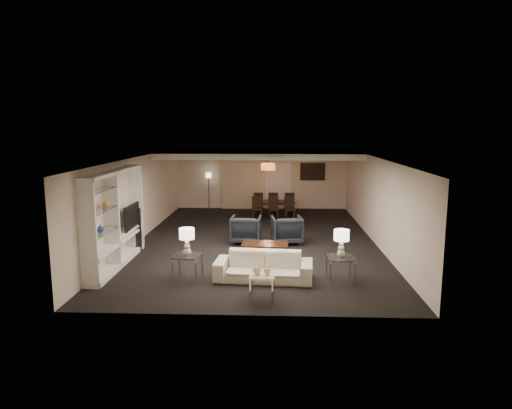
{
  "coord_description": "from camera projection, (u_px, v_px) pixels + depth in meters",
  "views": [
    {
      "loc": [
        0.55,
        -13.29,
        3.38
      ],
      "look_at": [
        0.0,
        0.0,
        1.1
      ],
      "focal_mm": 32.0,
      "sensor_mm": 36.0,
      "label": 1
    }
  ],
  "objects": [
    {
      "name": "floor",
      "position": [
        256.0,
        241.0,
        13.68
      ],
      "size": [
        11.0,
        11.0,
        0.0
      ],
      "primitive_type": "plane",
      "color": "black",
      "rests_on": "ground"
    },
    {
      "name": "ceiling",
      "position": [
        256.0,
        157.0,
        13.26
      ],
      "size": [
        7.0,
        11.0,
        0.02
      ],
      "primitive_type": "cube",
      "color": "silver",
      "rests_on": "ground"
    },
    {
      "name": "wall_back",
      "position": [
        262.0,
        179.0,
        18.89
      ],
      "size": [
        7.0,
        0.02,
        2.5
      ],
      "primitive_type": "cube",
      "color": "beige",
      "rests_on": "ground"
    },
    {
      "name": "wall_front",
      "position": [
        243.0,
        249.0,
        8.05
      ],
      "size": [
        7.0,
        0.02,
        2.5
      ],
      "primitive_type": "cube",
      "color": "beige",
      "rests_on": "ground"
    },
    {
      "name": "wall_left",
      "position": [
        139.0,
        199.0,
        13.61
      ],
      "size": [
        0.02,
        11.0,
        2.5
      ],
      "primitive_type": "cube",
      "color": "beige",
      "rests_on": "ground"
    },
    {
      "name": "wall_right",
      "position": [
        375.0,
        200.0,
        13.33
      ],
      "size": [
        0.02,
        11.0,
        2.5
      ],
      "primitive_type": "cube",
      "color": "beige",
      "rests_on": "ground"
    },
    {
      "name": "ceiling_soffit",
      "position": [
        260.0,
        154.0,
        16.72
      ],
      "size": [
        7.0,
        4.0,
        0.2
      ],
      "primitive_type": "cube",
      "color": "silver",
      "rests_on": "ceiling"
    },
    {
      "name": "curtains",
      "position": [
        240.0,
        180.0,
        18.85
      ],
      "size": [
        1.5,
        0.12,
        2.4
      ],
      "primitive_type": "cube",
      "color": "beige",
      "rests_on": "wall_back"
    },
    {
      "name": "door",
      "position": [
        278.0,
        184.0,
        18.86
      ],
      "size": [
        0.9,
        0.05,
        2.1
      ],
      "primitive_type": "cube",
      "color": "silver",
      "rests_on": "wall_back"
    },
    {
      "name": "painting",
      "position": [
        313.0,
        172.0,
        18.71
      ],
      "size": [
        0.95,
        0.04,
        0.65
      ],
      "primitive_type": "cube",
      "color": "#142D38",
      "rests_on": "wall_back"
    },
    {
      "name": "media_unit",
      "position": [
        115.0,
        219.0,
        11.06
      ],
      "size": [
        0.38,
        3.4,
        2.35
      ],
      "primitive_type": null,
      "color": "white",
      "rests_on": "wall_left"
    },
    {
      "name": "pendant_light",
      "position": [
        268.0,
        167.0,
        16.79
      ],
      "size": [
        0.52,
        0.52,
        0.24
      ],
      "primitive_type": "cylinder",
      "color": "#D8591E",
      "rests_on": "ceiling_soffit"
    },
    {
      "name": "sofa",
      "position": [
        264.0,
        266.0,
        10.12
      ],
      "size": [
        2.21,
        1.01,
        0.63
      ],
      "primitive_type": "imported",
      "rotation": [
        0.0,
        0.0,
        -0.08
      ],
      "color": "beige",
      "rests_on": "floor"
    },
    {
      "name": "coffee_table",
      "position": [
        265.0,
        251.0,
        11.71
      ],
      "size": [
        1.22,
        0.76,
        0.42
      ],
      "primitive_type": null,
      "rotation": [
        0.0,
        0.0,
        -0.06
      ],
      "color": "black",
      "rests_on": "floor"
    },
    {
      "name": "armchair_left",
      "position": [
        246.0,
        229.0,
        13.38
      ],
      "size": [
        0.89,
        0.91,
        0.8
      ],
      "primitive_type": "imported",
      "rotation": [
        0.0,
        0.0,
        3.1
      ],
      "color": "black",
      "rests_on": "floor"
    },
    {
      "name": "armchair_right",
      "position": [
        287.0,
        230.0,
        13.33
      ],
      "size": [
        0.96,
        0.98,
        0.8
      ],
      "primitive_type": "imported",
      "rotation": [
        0.0,
        0.0,
        3.26
      ],
      "color": "black",
      "rests_on": "floor"
    },
    {
      "name": "side_table_left",
      "position": [
        188.0,
        267.0,
        10.2
      ],
      "size": [
        0.65,
        0.65,
        0.55
      ],
      "primitive_type": null,
      "rotation": [
        0.0,
        0.0,
        -0.1
      ],
      "color": "white",
      "rests_on": "floor"
    },
    {
      "name": "side_table_right",
      "position": [
        340.0,
        269.0,
        10.06
      ],
      "size": [
        0.62,
        0.62,
        0.55
      ],
      "primitive_type": null,
      "rotation": [
        0.0,
        0.0,
        0.04
      ],
      "color": "white",
      "rests_on": "floor"
    },
    {
      "name": "table_lamp_left",
      "position": [
        187.0,
        242.0,
        10.1
      ],
      "size": [
        0.34,
        0.34,
        0.61
      ],
      "primitive_type": null,
      "rotation": [
        0.0,
        0.0,
        -0.02
      ],
      "color": "beige",
      "rests_on": "side_table_left"
    },
    {
      "name": "table_lamp_right",
      "position": [
        341.0,
        243.0,
        9.96
      ],
      "size": [
        0.38,
        0.38,
        0.61
      ],
      "primitive_type": null,
      "rotation": [
        0.0,
        0.0,
        -0.14
      ],
      "color": "beige",
      "rests_on": "side_table_right"
    },
    {
      "name": "marble_table",
      "position": [
        262.0,
        286.0,
        9.05
      ],
      "size": [
        0.51,
        0.51,
        0.49
      ],
      "primitive_type": null,
      "rotation": [
        0.0,
        0.0,
        -0.05
      ],
      "color": "white",
      "rests_on": "floor"
    },
    {
      "name": "gold_gourd_a",
      "position": [
        257.0,
        271.0,
        9.0
      ],
      "size": [
        0.16,
        0.16,
        0.16
      ],
      "primitive_type": "sphere",
      "color": "tan",
      "rests_on": "marble_table"
    },
    {
      "name": "gold_gourd_b",
      "position": [
        267.0,
        271.0,
        8.99
      ],
      "size": [
        0.14,
        0.14,
        0.14
      ],
      "primitive_type": "sphere",
      "color": "tan",
      "rests_on": "marble_table"
    },
    {
      "name": "television",
      "position": [
        128.0,
        216.0,
        11.88
      ],
      "size": [
        1.1,
        0.14,
        0.64
      ],
      "primitive_type": "imported",
      "rotation": [
        0.0,
        0.0,
        1.57
      ],
      "color": "black",
      "rests_on": "media_unit"
    },
    {
      "name": "vase_blue",
      "position": [
        100.0,
        228.0,
        10.1
      ],
      "size": [
        0.17,
        0.17,
        0.18
      ],
      "primitive_type": "imported",
      "color": "#223B95",
      "rests_on": "media_unit"
    },
    {
      "name": "vase_amber",
      "position": [
        106.0,
        203.0,
        10.44
      ],
      "size": [
        0.17,
        0.17,
        0.18
      ],
      "primitive_type": "imported",
      "color": "#C48D41",
      "rests_on": "media_unit"
    },
    {
      "name": "floor_speaker",
      "position": [
        138.0,
        230.0,
        12.47
      ],
      "size": [
        0.14,
        0.14,
        1.19
      ],
      "primitive_type": "cube",
      "rotation": [
        0.0,
        0.0,
        -0.06
      ],
      "color": "black",
      "rests_on": "floor"
    },
    {
      "name": "dining_table",
      "position": [
        274.0,
        209.0,
        17.35
      ],
      "size": [
        1.67,
        1.0,
        0.57
      ],
      "primitive_type": "imported",
      "rotation": [
        0.0,
        0.0,
        0.07
      ],
      "color": "black",
      "rests_on": "floor"
    },
    {
      "name": "chair_nl",
      "position": [
        257.0,
        208.0,
        16.71
      ],
      "size": [
        0.43,
        0.43,
        0.84
      ],
      "primitive_type": null,
      "rotation": [
        0.0,
        0.0,
        0.1
      ],
      "color": "black",
      "rests_on": "floor"
    },
    {
      "name": "chair_nm",
      "position": [
        273.0,
        208.0,
        16.69
      ],
      "size": [
        0.4,
        0.4,
        0.84
      ],
      "primitive_type": null,
      "rotation": [
        0.0,
        0.0,
        0.03
      ],
      "color": "black",
      "rests_on": "floor"
    },
    {
      "name": "chair_nr",
      "position": [
        290.0,
        209.0,
        16.66
      ],
      "size": [
        0.43,
        0.43,
        0.84
      ],
      "primitive_type": null,
      "rotation": [
        0.0,
        0.0,
        0.11
      ],
      "color": "black",
      "rests_on": "floor"
    },
    {
      "name": "chair_fl",
      "position": [
        258.0,
        202.0,
        17.99
      ],
      "size": [
        0.39,
        0.39,
        0.84
      ],
      "primitive_type": null,
      "rotation": [
        0.0,
        0.0,
        3.14
      ],
      "color": "black",
      "rests_on": "floor"
    },
    {
      "name": "chair_fm",
      "position": [
        274.0,
        203.0,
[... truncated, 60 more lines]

